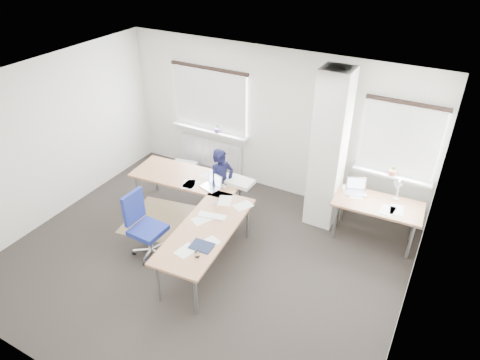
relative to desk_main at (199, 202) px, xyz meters
The scene contains 8 objects.
ground 0.94m from the desk_main, 56.76° to the right, with size 6.00×6.00×0.00m, color #2A2622.
room_shell 1.18m from the desk_main, ahead, with size 6.04×5.04×2.82m.
floor_mat 1.03m from the desk_main, behind, with size 1.39×1.18×0.01m, color olive.
white_crate 2.07m from the desk_main, 132.89° to the left, with size 0.50×0.35×0.30m, color white.
desk_main is the anchor object (origin of this frame).
desk_side 2.91m from the desk_main, 27.14° to the left, with size 1.44×0.78×1.22m.
task_chair 1.00m from the desk_main, 121.91° to the right, with size 0.60×0.59×1.11m.
person 0.68m from the desk_main, 87.09° to the left, with size 0.49×0.32×1.34m, color black.
Camera 1 is at (3.00, -4.19, 4.70)m, focal length 32.00 mm.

